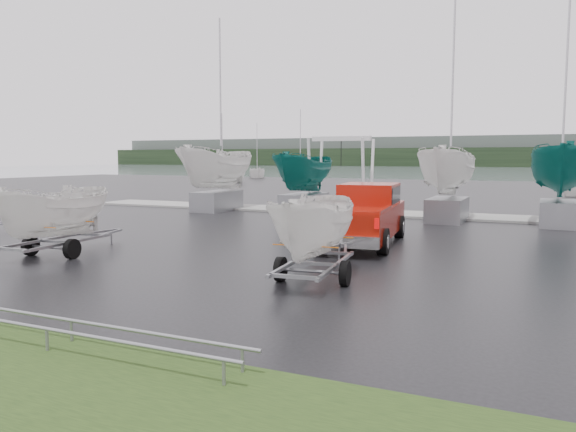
% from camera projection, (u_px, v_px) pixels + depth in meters
% --- Properties ---
extents(ground_plane, '(120.00, 120.00, 0.00)m').
position_uv_depth(ground_plane, '(191.00, 245.00, 19.22)').
color(ground_plane, black).
rests_on(ground_plane, ground).
extents(lake, '(300.00, 300.00, 0.00)m').
position_uv_depth(lake, '(484.00, 173.00, 109.59)').
color(lake, gray).
rests_on(lake, ground).
extents(dock, '(30.00, 3.00, 0.12)m').
position_uv_depth(dock, '(326.00, 211.00, 30.96)').
color(dock, '#999993').
rests_on(dock, ground).
extents(treeline, '(300.00, 8.00, 6.00)m').
position_uv_depth(treeline, '(508.00, 157.00, 172.53)').
color(treeline, black).
rests_on(treeline, ground).
extents(far_hill, '(300.00, 6.00, 10.00)m').
position_uv_depth(far_hill, '(509.00, 151.00, 179.55)').
color(far_hill, '#4C5651').
rests_on(far_hill, ground).
extents(pickup_truck, '(2.80, 6.37, 2.05)m').
position_uv_depth(pickup_truck, '(365.00, 212.00, 19.69)').
color(pickup_truck, maroon).
rests_on(pickup_truck, ground).
extents(trailer_hitched, '(1.84, 3.71, 4.80)m').
position_uv_depth(trailer_hitched, '(315.00, 174.00, 13.30)').
color(trailer_hitched, gray).
rests_on(trailer_hitched, ground).
extents(trailer_parked, '(1.82, 3.67, 4.96)m').
position_uv_depth(trailer_parked, '(52.00, 168.00, 16.82)').
color(trailer_parked, gray).
rests_on(trailer_parked, ground).
extents(boat_hoist, '(3.30, 2.18, 4.12)m').
position_uv_depth(boat_hoist, '(341.00, 163.00, 30.34)').
color(boat_hoist, silver).
rests_on(boat_hoist, ground).
extents(keelboat_0, '(2.48, 3.20, 10.65)m').
position_uv_depth(keelboat_0, '(216.00, 140.00, 31.15)').
color(keelboat_0, gray).
rests_on(keelboat_0, ground).
extents(keelboat_1, '(2.12, 3.20, 6.74)m').
position_uv_depth(keelboat_1, '(304.00, 151.00, 29.22)').
color(keelboat_1, gray).
rests_on(keelboat_1, ground).
extents(keelboat_2, '(2.35, 3.20, 10.52)m').
position_uv_depth(keelboat_2, '(449.00, 141.00, 25.94)').
color(keelboat_2, gray).
rests_on(keelboat_2, ground).
extents(keelboat_3, '(2.47, 3.20, 10.64)m').
position_uv_depth(keelboat_3, '(563.00, 136.00, 24.22)').
color(keelboat_3, gray).
rests_on(keelboat_3, ground).
extents(mast_rack_0, '(0.56, 6.50, 0.06)m').
position_uv_depth(mast_rack_0, '(28.00, 220.00, 23.82)').
color(mast_rack_0, gray).
rests_on(mast_rack_0, ground).
extents(mast_rack_2, '(7.00, 0.56, 0.06)m').
position_uv_depth(mast_rack_2, '(59.00, 325.00, 8.93)').
color(mast_rack_2, gray).
rests_on(mast_rack_2, ground).
extents(moored_boat_0, '(3.08, 3.09, 10.89)m').
position_uv_depth(moored_boat_0, '(223.00, 183.00, 64.98)').
color(moored_boat_0, silver).
rests_on(moored_boat_0, ground).
extents(moored_boat_1, '(3.34, 3.34, 11.10)m').
position_uv_depth(moored_boat_1, '(300.00, 186.00, 59.55)').
color(moored_boat_1, silver).
rests_on(moored_boat_1, ground).
extents(moored_boat_4, '(3.15, 3.17, 11.01)m').
position_uv_depth(moored_boat_4, '(257.00, 178.00, 82.60)').
color(moored_boat_4, silver).
rests_on(moored_boat_4, ground).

